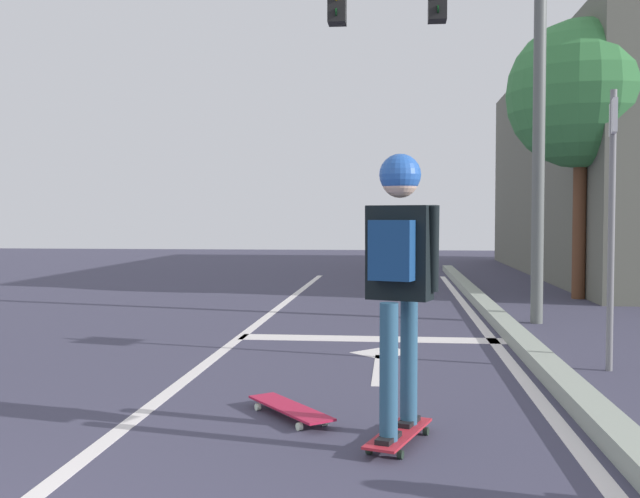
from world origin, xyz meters
The scene contains 12 objects.
lane_line_center centered at (0.44, 6.00, 0.00)m, with size 0.12×20.00×0.01m, color silver.
lane_line_curbside centered at (3.36, 6.00, 0.00)m, with size 0.12×20.00×0.01m, color silver.
stop_bar centered at (1.97, 6.86, 0.00)m, with size 3.07×0.40×0.01m, color silver.
lane_arrow_stem centered at (2.13, 5.17, 0.00)m, with size 0.16×1.40×0.01m, color silver.
lane_arrow_head centered at (2.13, 6.02, 0.00)m, with size 0.56×0.44×0.01m, color silver.
curb_strip centered at (3.61, 6.00, 0.07)m, with size 0.24×24.00×0.14m, color #959D8F.
skateboard centered at (2.27, 2.91, 0.07)m, with size 0.44×0.79×0.08m.
skater centered at (2.27, 2.90, 1.18)m, with size 0.45×0.62×1.72m.
spare_skateboard centered at (1.51, 3.44, 0.07)m, with size 0.70×0.82×0.08m.
traffic_signal_mast centered at (3.06, 8.36, 3.54)m, with size 4.07×0.34×5.03m.
street_sign_post centered at (4.20, 5.32, 1.66)m, with size 0.13×0.44×2.56m.
roadside_tree centered at (5.40, 11.46, 3.50)m, with size 2.54×2.54×4.78m.
Camera 1 is at (2.25, -1.62, 1.41)m, focal length 41.39 mm.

